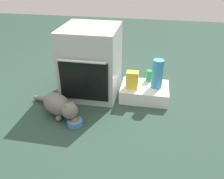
% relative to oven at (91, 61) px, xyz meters
% --- Properties ---
extents(ground, '(8.00, 8.00, 0.00)m').
position_rel_oven_xyz_m(ground, '(0.02, -0.36, -0.36)').
color(ground, '#284238').
extents(oven, '(0.56, 0.63, 0.72)m').
position_rel_oven_xyz_m(oven, '(0.00, 0.00, 0.00)').
color(oven, '#B7BABF').
rests_on(oven, ground).
extents(pantry_cabinet, '(0.49, 0.37, 0.14)m').
position_rel_oven_xyz_m(pantry_cabinet, '(0.58, -0.03, -0.29)').
color(pantry_cabinet, white).
rests_on(pantry_cabinet, ground).
extents(food_bowl, '(0.14, 0.14, 0.08)m').
position_rel_oven_xyz_m(food_bowl, '(-0.00, -0.62, -0.33)').
color(food_bowl, '#4C7AB7').
rests_on(food_bowl, ground).
extents(cat, '(0.59, 0.40, 0.22)m').
position_rel_oven_xyz_m(cat, '(-0.18, -0.50, -0.25)').
color(cat, slate).
rests_on(cat, ground).
extents(water_bottle, '(0.11, 0.11, 0.30)m').
position_rel_oven_xyz_m(water_bottle, '(0.69, -0.03, -0.07)').
color(water_bottle, '#388CD1').
rests_on(water_bottle, pantry_cabinet).
extents(soda_can, '(0.07, 0.07, 0.12)m').
position_rel_oven_xyz_m(soda_can, '(0.61, 0.10, -0.16)').
color(soda_can, green).
rests_on(soda_can, pantry_cabinet).
extents(snack_bag, '(0.12, 0.09, 0.18)m').
position_rel_oven_xyz_m(snack_bag, '(0.45, -0.09, -0.13)').
color(snack_bag, yellow).
rests_on(snack_bag, pantry_cabinet).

